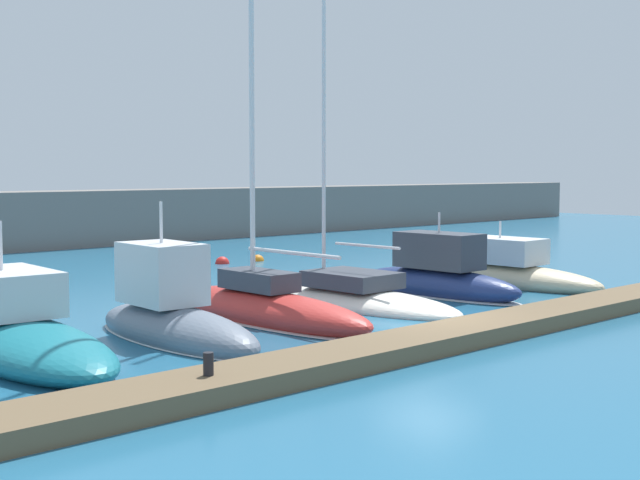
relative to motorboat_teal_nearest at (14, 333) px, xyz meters
name	(u,v)px	position (x,y,z in m)	size (l,w,h in m)	color
ground_plane	(429,332)	(9.30, -4.70, -0.53)	(120.00, 120.00, 0.00)	#236084
dock_pier	(473,331)	(9.30, -6.15, -0.31)	(26.27, 1.74, 0.43)	brown
motorboat_teal_nearest	(14,333)	(0.00, 0.00, 0.00)	(3.35, 8.92, 3.38)	#19707F
motorboat_slate_second	(173,318)	(3.81, -0.84, 0.01)	(2.44, 6.84, 3.94)	slate
sailboat_red_third	(264,304)	(7.21, -0.38, -0.03)	(2.17, 8.51, 18.43)	#B72D28
sailboat_ivory_fourth	(351,296)	(11.19, 0.06, -0.27)	(2.98, 8.65, 19.00)	silver
motorboat_navy_fifth	(437,275)	(14.80, -0.53, 0.16)	(1.84, 6.75, 3.06)	navy
motorboat_sand_sixth	(499,272)	(18.80, -0.27, -0.06)	(2.42, 8.50, 2.72)	beige
mooring_buoy_orange	(258,261)	(17.55, 12.52, -0.53)	(0.60, 0.60, 0.60)	orange
mooring_buoy_red	(222,264)	(15.61, 12.72, -0.53)	(0.65, 0.65, 0.65)	red
mooring_buoy_white	(28,271)	(7.83, 16.07, -0.53)	(0.56, 0.56, 0.56)	white
dock_bollard	(208,364)	(1.05, -6.15, 0.12)	(0.20, 0.20, 0.44)	black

